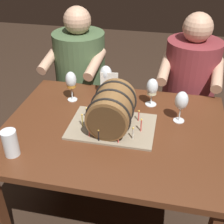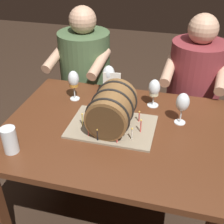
{
  "view_description": "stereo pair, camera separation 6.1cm",
  "coord_description": "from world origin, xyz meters",
  "px_view_note": "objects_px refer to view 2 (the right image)",
  "views": [
    {
      "loc": [
        0.26,
        -1.27,
        1.67
      ],
      "look_at": [
        -0.01,
        -0.0,
        0.83
      ],
      "focal_mm": 47.59,
      "sensor_mm": 36.0,
      "label": 1
    },
    {
      "loc": [
        0.32,
        -1.26,
        1.67
      ],
      "look_at": [
        -0.01,
        -0.0,
        0.83
      ],
      "focal_mm": 47.59,
      "sensor_mm": 36.0,
      "label": 2
    }
  ],
  "objects_px": {
    "beer_pint": "(10,141)",
    "person_seated_left": "(86,86)",
    "wine_glass_empty": "(183,103)",
    "wine_glass_white": "(154,89)",
    "menu_card": "(112,85)",
    "person_seated_right": "(191,100)",
    "barrel_cake": "(112,111)",
    "wine_glass_amber": "(74,80)",
    "wine_glass_rose": "(109,75)",
    "dining_table": "(114,144)"
  },
  "relations": [
    {
      "from": "menu_card",
      "to": "wine_glass_rose",
      "type": "bearing_deg",
      "value": 123.66
    },
    {
      "from": "beer_pint",
      "to": "person_seated_right",
      "type": "distance_m",
      "value": 1.34
    },
    {
      "from": "wine_glass_white",
      "to": "beer_pint",
      "type": "height_order",
      "value": "wine_glass_white"
    },
    {
      "from": "person_seated_right",
      "to": "dining_table",
      "type": "bearing_deg",
      "value": -120.02
    },
    {
      "from": "beer_pint",
      "to": "wine_glass_rose",
      "type": "bearing_deg",
      "value": 65.97
    },
    {
      "from": "beer_pint",
      "to": "menu_card",
      "type": "distance_m",
      "value": 0.72
    },
    {
      "from": "dining_table",
      "to": "person_seated_right",
      "type": "bearing_deg",
      "value": 59.98
    },
    {
      "from": "wine_glass_rose",
      "to": "person_seated_right",
      "type": "distance_m",
      "value": 0.7
    },
    {
      "from": "beer_pint",
      "to": "person_seated_left",
      "type": "height_order",
      "value": "person_seated_left"
    },
    {
      "from": "barrel_cake",
      "to": "person_seated_right",
      "type": "distance_m",
      "value": 0.87
    },
    {
      "from": "person_seated_left",
      "to": "person_seated_right",
      "type": "height_order",
      "value": "person_seated_right"
    },
    {
      "from": "wine_glass_rose",
      "to": "beer_pint",
      "type": "height_order",
      "value": "wine_glass_rose"
    },
    {
      "from": "wine_glass_amber",
      "to": "wine_glass_empty",
      "type": "bearing_deg",
      "value": -8.45
    },
    {
      "from": "wine_glass_rose",
      "to": "person_seated_right",
      "type": "xyz_separation_m",
      "value": [
        0.53,
        0.34,
        -0.29
      ]
    },
    {
      "from": "beer_pint",
      "to": "person_seated_right",
      "type": "relative_size",
      "value": 0.11
    },
    {
      "from": "wine_glass_white",
      "to": "wine_glass_rose",
      "type": "bearing_deg",
      "value": 164.68
    },
    {
      "from": "wine_glass_white",
      "to": "person_seated_right",
      "type": "xyz_separation_m",
      "value": [
        0.24,
        0.42,
        -0.28
      ]
    },
    {
      "from": "barrel_cake",
      "to": "person_seated_left",
      "type": "height_order",
      "value": "person_seated_left"
    },
    {
      "from": "wine_glass_rose",
      "to": "person_seated_left",
      "type": "distance_m",
      "value": 0.53
    },
    {
      "from": "wine_glass_rose",
      "to": "person_seated_right",
      "type": "relative_size",
      "value": 0.16
    },
    {
      "from": "wine_glass_white",
      "to": "menu_card",
      "type": "relative_size",
      "value": 1.08
    },
    {
      "from": "wine_glass_empty",
      "to": "beer_pint",
      "type": "distance_m",
      "value": 0.9
    },
    {
      "from": "wine_glass_amber",
      "to": "person_seated_left",
      "type": "bearing_deg",
      "value": 101.61
    },
    {
      "from": "dining_table",
      "to": "wine_glass_empty",
      "type": "xyz_separation_m",
      "value": [
        0.34,
        0.14,
        0.24
      ]
    },
    {
      "from": "barrel_cake",
      "to": "dining_table",
      "type": "bearing_deg",
      "value": 6.42
    },
    {
      "from": "wine_glass_rose",
      "to": "menu_card",
      "type": "distance_m",
      "value": 0.06
    },
    {
      "from": "menu_card",
      "to": "person_seated_right",
      "type": "bearing_deg",
      "value": 29.37
    },
    {
      "from": "dining_table",
      "to": "person_seated_right",
      "type": "height_order",
      "value": "person_seated_right"
    },
    {
      "from": "dining_table",
      "to": "barrel_cake",
      "type": "height_order",
      "value": "barrel_cake"
    },
    {
      "from": "dining_table",
      "to": "beer_pint",
      "type": "distance_m",
      "value": 0.56
    },
    {
      "from": "wine_glass_rose",
      "to": "wine_glass_empty",
      "type": "height_order",
      "value": "wine_glass_rose"
    },
    {
      "from": "wine_glass_amber",
      "to": "wine_glass_empty",
      "type": "height_order",
      "value": "wine_glass_amber"
    },
    {
      "from": "barrel_cake",
      "to": "person_seated_right",
      "type": "relative_size",
      "value": 0.38
    },
    {
      "from": "wine_glass_amber",
      "to": "menu_card",
      "type": "height_order",
      "value": "wine_glass_amber"
    },
    {
      "from": "person_seated_right",
      "to": "wine_glass_rose",
      "type": "bearing_deg",
      "value": -147.45
    },
    {
      "from": "dining_table",
      "to": "wine_glass_amber",
      "type": "height_order",
      "value": "wine_glass_amber"
    },
    {
      "from": "wine_glass_empty",
      "to": "person_seated_right",
      "type": "distance_m",
      "value": 0.64
    },
    {
      "from": "barrel_cake",
      "to": "menu_card",
      "type": "bearing_deg",
      "value": 104.95
    },
    {
      "from": "beer_pint",
      "to": "menu_card",
      "type": "height_order",
      "value": "menu_card"
    },
    {
      "from": "person_seated_right",
      "to": "wine_glass_amber",
      "type": "bearing_deg",
      "value": -146.93
    },
    {
      "from": "wine_glass_white",
      "to": "beer_pint",
      "type": "xyz_separation_m",
      "value": [
        -0.6,
        -0.59,
        -0.05
      ]
    },
    {
      "from": "wine_glass_rose",
      "to": "wine_glass_empty",
      "type": "distance_m",
      "value": 0.52
    },
    {
      "from": "dining_table",
      "to": "wine_glass_empty",
      "type": "bearing_deg",
      "value": 22.32
    },
    {
      "from": "wine_glass_amber",
      "to": "beer_pint",
      "type": "relative_size",
      "value": 1.43
    },
    {
      "from": "dining_table",
      "to": "person_seated_left",
      "type": "bearing_deg",
      "value": 120.05
    },
    {
      "from": "barrel_cake",
      "to": "beer_pint",
      "type": "height_order",
      "value": "barrel_cake"
    },
    {
      "from": "dining_table",
      "to": "person_seated_right",
      "type": "xyz_separation_m",
      "value": [
        0.41,
        0.71,
        -0.05
      ]
    },
    {
      "from": "wine_glass_white",
      "to": "person_seated_right",
      "type": "relative_size",
      "value": 0.14
    },
    {
      "from": "barrel_cake",
      "to": "person_seated_right",
      "type": "xyz_separation_m",
      "value": [
        0.42,
        0.71,
        -0.27
      ]
    },
    {
      "from": "person_seated_left",
      "to": "person_seated_right",
      "type": "bearing_deg",
      "value": -0.0
    }
  ]
}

